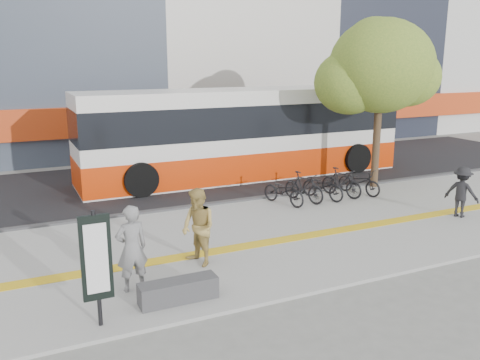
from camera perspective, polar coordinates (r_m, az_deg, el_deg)
name	(u,v)px	position (r m, az deg, el deg)	size (l,w,h in m)	color
ground	(265,262)	(12.58, 2.80, -9.23)	(120.00, 120.00, 0.00)	slate
sidewalk	(239,241)	(13.81, -0.12, -6.91)	(40.00, 7.00, 0.08)	gray
tactile_strip	(247,246)	(13.37, 0.79, -7.40)	(40.00, 0.45, 0.01)	gold
street	(160,182)	(20.57, -8.95, -0.24)	(40.00, 8.00, 0.06)	black
curb	(195,207)	(16.88, -5.14, -3.03)	(40.00, 0.25, 0.14)	#353538
bench	(178,291)	(10.51, -6.94, -12.25)	(1.60, 0.45, 0.45)	#353538
signboard	(96,260)	(9.49, -15.85, -8.61)	(0.55, 0.10, 2.20)	black
street_tree	(378,68)	(19.66, 15.30, 12.04)	(4.40, 3.80, 6.31)	#3A261A
bus	(244,136)	(20.99, 0.46, 5.00)	(13.52, 3.21, 3.60)	silver
bicycle_row	(323,186)	(17.83, 9.30, -0.63)	(4.25, 1.86, 1.02)	black
seated_woman	(132,248)	(10.88, -12.09, -7.51)	(0.68, 0.45, 1.86)	black
pedestrian_tan	(198,227)	(11.97, -4.71, -5.32)	(0.90, 0.70, 1.85)	tan
pedestrian_dark	(462,192)	(17.00, 23.66, -1.23)	(1.02, 0.58, 1.57)	black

